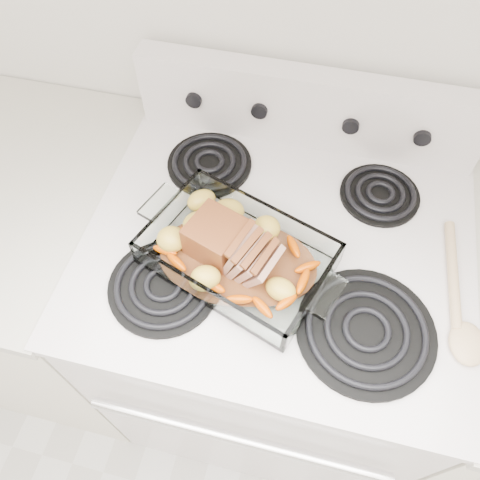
% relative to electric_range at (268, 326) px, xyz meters
% --- Properties ---
extents(electric_range, '(0.78, 0.70, 1.12)m').
position_rel_electric_range_xyz_m(electric_range, '(0.00, 0.00, 0.00)').
color(electric_range, silver).
rests_on(electric_range, ground).
extents(counter_left, '(0.58, 0.68, 0.93)m').
position_rel_electric_range_xyz_m(counter_left, '(-0.67, -0.00, -0.02)').
color(counter_left, silver).
rests_on(counter_left, ground).
extents(baking_dish, '(0.33, 0.22, 0.07)m').
position_rel_electric_range_xyz_m(baking_dish, '(-0.07, -0.08, 0.48)').
color(baking_dish, white).
rests_on(baking_dish, electric_range).
extents(pork_roast, '(0.18, 0.09, 0.08)m').
position_rel_electric_range_xyz_m(pork_roast, '(-0.09, -0.08, 0.51)').
color(pork_roast, brown).
rests_on(pork_roast, baking_dish).
extents(roast_vegetables, '(0.34, 0.18, 0.04)m').
position_rel_electric_range_xyz_m(roast_vegetables, '(-0.07, -0.04, 0.49)').
color(roast_vegetables, '#C85400').
rests_on(roast_vegetables, baking_dish).
extents(wooden_spoon, '(0.07, 0.30, 0.02)m').
position_rel_electric_range_xyz_m(wooden_spoon, '(0.35, -0.09, 0.46)').
color(wooden_spoon, '#D5BA8A').
rests_on(wooden_spoon, electric_range).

